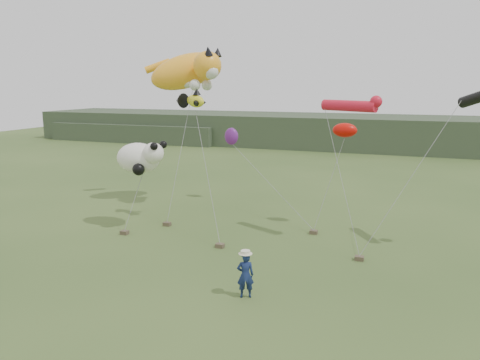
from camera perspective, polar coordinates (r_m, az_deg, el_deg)
name	(u,v)px	position (r m, az deg, el deg)	size (l,w,h in m)	color
ground	(219,282)	(19.56, -2.52, -12.28)	(120.00, 120.00, 0.00)	#385123
headland	(330,132)	(62.28, 10.97, 5.81)	(90.00, 13.00, 4.00)	#2D3D28
festival_attendant	(245,275)	(17.90, 0.66, -11.52)	(0.64, 0.42, 1.76)	#14224D
sandbag_anchors	(233,238)	(24.48, -0.91, -7.03)	(12.68, 4.08, 0.21)	brown
cat_kite	(191,71)	(30.54, -6.05, 13.12)	(6.20, 4.62, 3.31)	#FFA621
fish_kite	(190,100)	(26.72, -6.15, 9.63)	(2.32, 1.52, 1.12)	yellow
tube_kites	(420,100)	(23.81, 21.11, 9.12)	(9.10, 2.79, 1.52)	black
panda_kite	(141,158)	(26.20, -12.03, 2.68)	(2.99, 1.93, 1.86)	white
misc_kites	(285,133)	(28.58, 5.50, 5.67)	(9.21, 4.48, 1.99)	red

